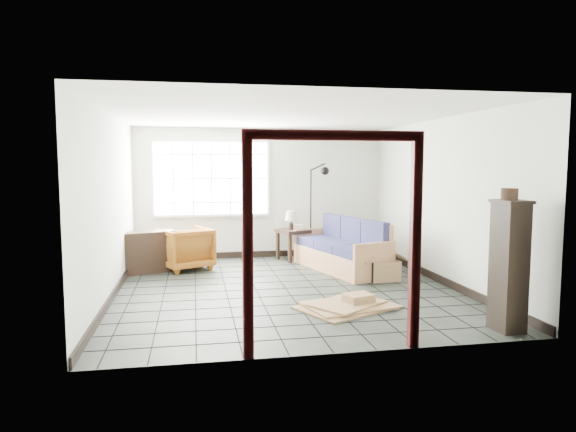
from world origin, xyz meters
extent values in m
plane|color=black|center=(0.00, 0.00, 0.00)|extent=(5.50, 5.50, 0.00)
cube|color=silver|center=(0.00, 2.75, 1.30)|extent=(5.00, 0.02, 2.60)
cube|color=silver|center=(0.00, -2.75, 1.30)|extent=(5.00, 0.02, 2.60)
cube|color=silver|center=(-2.50, 0.00, 1.30)|extent=(0.02, 5.50, 2.60)
cube|color=silver|center=(2.50, 0.00, 1.30)|extent=(0.02, 5.50, 2.60)
cube|color=white|center=(0.00, 0.00, 2.60)|extent=(5.00, 5.50, 0.02)
cube|color=black|center=(0.00, 2.73, 0.06)|extent=(4.95, 0.03, 0.12)
cube|color=black|center=(-2.48, 0.00, 0.06)|extent=(0.03, 5.45, 0.12)
cube|color=black|center=(2.48, 0.00, 0.06)|extent=(0.03, 5.45, 0.12)
cube|color=silver|center=(-1.00, 2.71, 1.60)|extent=(2.32, 0.06, 1.52)
cube|color=white|center=(-1.00, 2.67, 1.60)|extent=(2.20, 0.02, 1.40)
cube|color=#370C0D|center=(-0.85, -2.70, 1.05)|extent=(0.10, 0.08, 2.10)
cube|color=#370C0D|center=(0.85, -2.70, 1.05)|extent=(0.10, 0.08, 2.10)
cube|color=#370C0D|center=(0.00, -2.70, 2.15)|extent=(1.80, 0.08, 0.10)
cube|color=#A16B49|center=(1.20, 1.17, 0.18)|extent=(1.30, 2.12, 0.36)
cube|color=#A16B49|center=(1.48, 0.19, 0.32)|extent=(0.78, 0.27, 0.63)
cube|color=#A16B49|center=(0.92, 2.15, 0.32)|extent=(0.78, 0.27, 0.63)
cube|color=#A16B49|center=(1.54, 1.27, 0.54)|extent=(0.62, 1.92, 0.69)
cube|color=#1C1B43|center=(1.36, 0.54, 0.43)|extent=(0.86, 0.80, 0.16)
cube|color=#1C1B43|center=(1.64, 0.61, 0.67)|extent=(0.31, 0.65, 0.51)
cube|color=#1C1B43|center=(1.18, 1.16, 0.43)|extent=(0.86, 0.80, 0.16)
cube|color=#1C1B43|center=(1.46, 1.24, 0.67)|extent=(0.31, 0.65, 0.51)
cube|color=#1C1B43|center=(1.00, 1.79, 0.43)|extent=(0.86, 0.80, 0.16)
cube|color=#1C1B43|center=(1.28, 1.87, 0.67)|extent=(0.31, 0.65, 0.51)
imported|color=brown|center=(-1.51, 1.73, 0.42)|extent=(1.05, 1.02, 0.83)
cube|color=black|center=(0.56, 2.28, 0.58)|extent=(0.72, 0.72, 0.07)
cube|color=black|center=(0.44, 1.99, 0.28)|extent=(0.07, 0.07, 0.55)
cube|color=black|center=(0.85, 2.15, 0.28)|extent=(0.07, 0.07, 0.55)
cube|color=black|center=(0.27, 2.40, 0.28)|extent=(0.07, 0.07, 0.55)
cube|color=black|center=(0.69, 2.56, 0.28)|extent=(0.07, 0.07, 0.55)
cylinder|color=black|center=(0.51, 2.24, 0.67)|extent=(0.11, 0.11, 0.13)
cylinder|color=black|center=(0.51, 2.24, 0.78)|extent=(0.03, 0.03, 0.09)
cone|color=beige|center=(0.51, 2.24, 0.88)|extent=(0.30, 0.30, 0.18)
cube|color=silver|center=(0.63, 2.32, 0.65)|extent=(0.25, 0.20, 0.09)
cylinder|color=black|center=(0.51, 2.32, 0.65)|extent=(0.02, 0.05, 0.05)
cylinder|color=black|center=(0.93, 2.37, 0.02)|extent=(0.34, 0.34, 0.03)
cylinder|color=black|center=(0.93, 2.37, 0.90)|extent=(0.03, 0.03, 1.76)
cylinder|color=black|center=(1.05, 2.29, 1.83)|extent=(0.30, 0.08, 0.16)
sphere|color=black|center=(1.18, 2.21, 1.75)|extent=(0.19, 0.19, 0.16)
cube|color=black|center=(-2.15, 1.59, 0.36)|extent=(0.99, 0.64, 0.72)
cube|color=black|center=(-2.15, 1.59, 0.37)|extent=(0.92, 0.57, 0.03)
cube|color=black|center=(2.11, -2.40, 0.73)|extent=(0.29, 0.37, 1.46)
cube|color=black|center=(2.11, -2.40, 1.46)|extent=(0.32, 0.41, 0.04)
cylinder|color=black|center=(2.04, -2.46, 1.55)|extent=(0.24, 0.24, 0.13)
cube|color=olive|center=(1.65, 0.29, 0.01)|extent=(0.50, 0.41, 0.02)
cube|color=black|center=(1.42, 0.28, 0.16)|extent=(0.04, 0.38, 0.32)
cube|color=olive|center=(1.89, 0.30, 0.16)|extent=(0.04, 0.38, 0.32)
cube|color=olive|center=(1.67, 0.10, 0.16)|extent=(0.47, 0.05, 0.32)
cube|color=olive|center=(1.64, 0.48, 0.16)|extent=(0.47, 0.05, 0.32)
cube|color=olive|center=(1.35, 0.27, 0.38)|extent=(0.20, 0.39, 0.13)
cube|color=olive|center=(1.96, 0.31, 0.38)|extent=(0.20, 0.39, 0.13)
cube|color=olive|center=(0.60, -1.20, 0.01)|extent=(1.47, 1.31, 0.03)
cube|color=olive|center=(0.60, -1.20, 0.04)|extent=(1.23, 1.04, 0.03)
cube|color=olive|center=(0.60, -1.20, 0.06)|extent=(1.13, 1.06, 0.03)
cube|color=olive|center=(0.76, -1.19, 0.13)|extent=(0.42, 0.38, 0.10)
camera|label=1|loc=(-1.34, -7.52, 1.87)|focal=32.00mm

